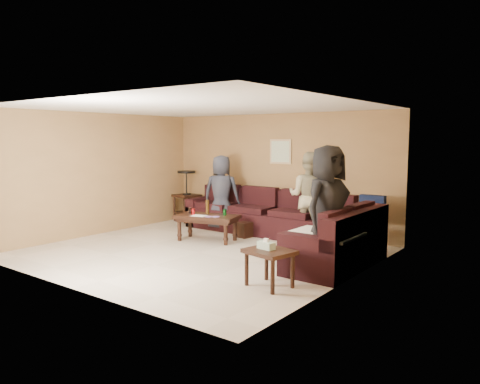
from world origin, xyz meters
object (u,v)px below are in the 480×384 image
(sectional_sofa, at_px, (285,226))
(coffee_table, at_px, (207,219))
(person_middle, at_px, (309,196))
(side_table_right, at_px, (269,255))
(end_table_left, at_px, (187,195))
(person_right, at_px, (327,209))
(waste_bin, at_px, (244,230))
(person_left, at_px, (222,193))

(sectional_sofa, xyz_separation_m, coffee_table, (-1.33, -0.72, 0.10))
(coffee_table, relative_size, person_middle, 0.76)
(person_middle, bearing_deg, side_table_right, 99.47)
(end_table_left, bearing_deg, person_right, -21.79)
(coffee_table, height_order, waste_bin, coffee_table)
(sectional_sofa, relative_size, waste_bin, 15.20)
(waste_bin, bearing_deg, person_right, -26.10)
(side_table_right, relative_size, person_left, 0.43)
(side_table_right, relative_size, waste_bin, 2.28)
(waste_bin, bearing_deg, person_left, 158.79)
(side_table_right, xyz_separation_m, waste_bin, (-2.14, 2.34, -0.28))
(person_right, bearing_deg, person_middle, 43.61)
(sectional_sofa, distance_m, person_left, 1.88)
(waste_bin, distance_m, person_middle, 1.46)
(person_left, height_order, person_middle, person_middle)
(sectional_sofa, height_order, end_table_left, end_table_left)
(person_left, distance_m, person_right, 3.59)
(end_table_left, xyz_separation_m, person_middle, (3.36, -0.12, 0.23))
(person_middle, xyz_separation_m, person_right, (1.24, -1.72, 0.08))
(person_middle, bearing_deg, person_left, -3.35)
(coffee_table, distance_m, person_right, 2.87)
(person_middle, distance_m, person_right, 2.12)
(sectional_sofa, distance_m, person_middle, 0.78)
(coffee_table, relative_size, person_right, 0.70)
(coffee_table, relative_size, end_table_left, 1.08)
(side_table_right, bearing_deg, person_right, 77.70)
(sectional_sofa, relative_size, person_right, 2.47)
(coffee_table, height_order, end_table_left, end_table_left)
(person_left, bearing_deg, person_right, 131.05)
(end_table_left, height_order, person_right, person_right)
(side_table_right, height_order, person_left, person_left)
(side_table_right, xyz_separation_m, person_left, (-3.00, 2.68, 0.38))
(person_right, bearing_deg, coffee_table, 87.93)
(person_left, bearing_deg, sectional_sofa, 146.23)
(sectional_sofa, xyz_separation_m, end_table_left, (-3.14, 0.64, 0.31))
(end_table_left, relative_size, person_left, 0.75)
(person_right, bearing_deg, sectional_sofa, 58.34)
(person_middle, bearing_deg, waste_bin, 15.88)
(end_table_left, xyz_separation_m, person_left, (1.35, -0.33, 0.18))
(coffee_table, distance_m, end_table_left, 2.28)
(coffee_table, relative_size, side_table_right, 1.88)
(person_left, relative_size, person_right, 0.86)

